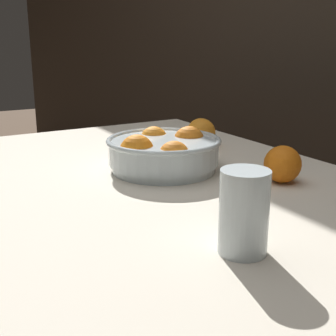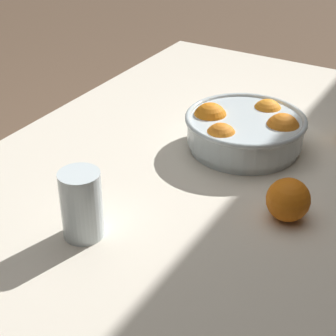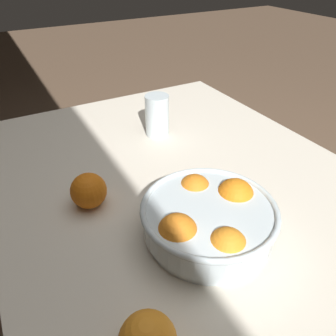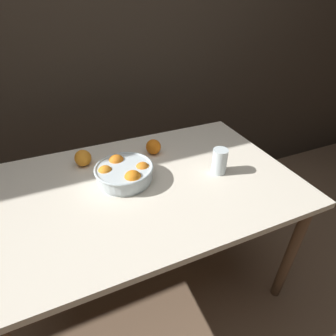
# 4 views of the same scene
# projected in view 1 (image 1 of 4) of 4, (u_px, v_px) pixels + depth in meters

# --- Properties ---
(dining_table) EXTENTS (1.35, 0.88, 0.72)m
(dining_table) POSITION_uv_depth(u_px,v_px,m) (163.00, 216.00, 1.01)
(dining_table) COLOR beige
(dining_table) RESTS_ON ground_plane
(fruit_bowl) EXTENTS (0.27, 0.27, 0.10)m
(fruit_bowl) POSITION_uv_depth(u_px,v_px,m) (164.00, 152.00, 1.08)
(fruit_bowl) COLOR silver
(fruit_bowl) RESTS_ON dining_table
(juice_glass) EXTENTS (0.07, 0.07, 0.12)m
(juice_glass) POSITION_uv_depth(u_px,v_px,m) (244.00, 215.00, 0.67)
(juice_glass) COLOR #F4A314
(juice_glass) RESTS_ON dining_table
(orange_loose_near_bowl) EXTENTS (0.08, 0.08, 0.08)m
(orange_loose_near_bowl) POSITION_uv_depth(u_px,v_px,m) (201.00, 133.00, 1.31)
(orange_loose_near_bowl) COLOR orange
(orange_loose_near_bowl) RESTS_ON dining_table
(orange_loose_front) EXTENTS (0.08, 0.08, 0.08)m
(orange_loose_front) POSITION_uv_depth(u_px,v_px,m) (283.00, 164.00, 1.00)
(orange_loose_front) COLOR orange
(orange_loose_front) RESTS_ON dining_table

